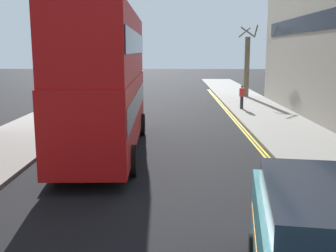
% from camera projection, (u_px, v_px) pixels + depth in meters
% --- Properties ---
extents(sidewalk_right, '(4.00, 80.00, 0.14)m').
position_uv_depth(sidewalk_right, '(308.00, 144.00, 17.76)').
color(sidewalk_right, gray).
rests_on(sidewalk_right, ground).
extents(sidewalk_left, '(4.00, 80.00, 0.14)m').
position_uv_depth(sidewalk_left, '(10.00, 143.00, 17.95)').
color(sidewalk_left, gray).
rests_on(sidewalk_left, ground).
extents(kerb_line_outer, '(0.10, 56.00, 0.01)m').
position_uv_depth(kerb_line_outer, '(270.00, 158.00, 15.84)').
color(kerb_line_outer, yellow).
rests_on(kerb_line_outer, ground).
extents(kerb_line_inner, '(0.10, 56.00, 0.01)m').
position_uv_depth(kerb_line_inner, '(266.00, 158.00, 15.84)').
color(kerb_line_inner, yellow).
rests_on(kerb_line_inner, ground).
extents(double_decker_bus_away, '(3.03, 10.87, 5.64)m').
position_uv_depth(double_decker_bus_away, '(106.00, 78.00, 16.30)').
color(double_decker_bus_away, '#B20F0F').
rests_on(double_decker_bus_away, ground).
extents(pedestrian_far, '(0.34, 0.22, 1.62)m').
position_uv_depth(pedestrian_far, '(242.00, 96.00, 27.99)').
color(pedestrian_far, '#2D2D38').
rests_on(pedestrian_far, sidewalk_right).
extents(street_tree_mid, '(1.51, 1.54, 6.05)m').
position_uv_depth(street_tree_mid, '(247.00, 65.00, 35.10)').
color(street_tree_mid, '#6B6047').
rests_on(street_tree_mid, sidewalk_right).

